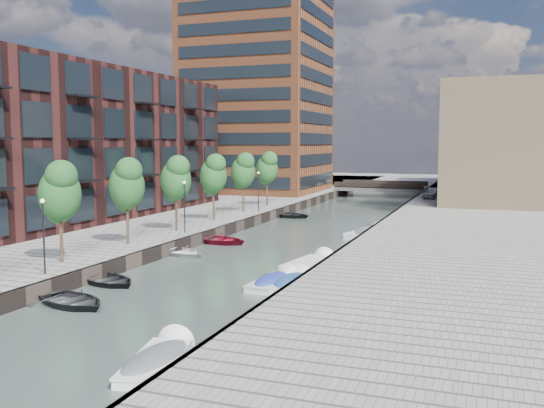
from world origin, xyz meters
The scene contains 31 objects.
water centered at (0.00, 40.00, 0.00)m, with size 300.00×300.00×0.00m, color #38473F.
quay_left centered at (-36.00, 40.00, 0.50)m, with size 60.00×140.00×1.00m, color gray.
quay_right centered at (16.00, 40.00, 0.50)m, with size 20.00×140.00×1.00m, color gray.
quay_wall_left centered at (-6.10, 40.00, 0.50)m, with size 0.25×140.00×1.00m, color #332823.
quay_wall_right centered at (6.10, 40.00, 0.50)m, with size 0.25×140.00×1.00m, color #332823.
far_closure centered at (0.00, 100.00, 0.50)m, with size 80.00×40.00×1.00m, color gray.
apartment_block centered at (-20.00, 30.00, 8.00)m, with size 8.00×38.00×14.00m, color black.
tower centered at (-17.00, 65.00, 16.00)m, with size 18.00×18.00×30.00m, color brown.
tan_block_near centered at (16.00, 62.00, 8.00)m, with size 12.00×25.00×14.00m, color tan.
tan_block_far centered at (16.00, 88.00, 9.00)m, with size 12.00×20.00×16.00m, color tan.
bridge centered at (0.00, 72.00, 1.39)m, with size 13.00×6.00×1.30m.
tree_1 centered at (-8.50, 11.00, 5.31)m, with size 2.50×2.50×5.95m.
tree_2 centered at (-8.50, 18.00, 5.31)m, with size 2.50×2.50×5.95m.
tree_3 centered at (-8.50, 25.00, 5.31)m, with size 2.50×2.50×5.95m.
tree_4 centered at (-8.50, 32.00, 5.31)m, with size 2.50×2.50×5.95m.
tree_5 centered at (-8.50, 39.00, 5.31)m, with size 2.50×2.50×5.95m.
tree_6 centered at (-8.50, 46.00, 5.31)m, with size 2.50×2.50×5.95m.
lamp_0 centered at (-7.20, 8.00, 3.51)m, with size 0.24×0.24×4.12m.
lamp_1 centered at (-7.20, 24.00, 3.51)m, with size 0.24×0.24×4.12m.
lamp_2 centered at (-7.20, 40.00, 3.51)m, with size 0.24×0.24×4.12m.
sloop_0 centered at (-5.12, 10.68, 0.00)m, with size 3.24×4.53×0.94m, color black.
sloop_1 centered at (-4.03, 6.14, 0.00)m, with size 3.37×4.72×0.98m, color #242427.
sloop_2 centered at (-5.11, 25.74, 0.00)m, with size 3.62×5.07×1.05m, color maroon.
sloop_3 centered at (-5.40, 20.11, 0.00)m, with size 3.16×4.43×0.92m, color silver.
sloop_4 centered at (-5.09, 43.86, 0.00)m, with size 3.53×4.94×1.02m, color black.
motorboat_0 centered at (4.03, 13.83, 0.18)m, with size 1.81×4.61×1.51m.
motorboat_1 centered at (4.29, 0.62, 0.19)m, with size 2.55×4.92×1.56m.
motorboat_2 centered at (4.55, 19.74, 0.10)m, with size 2.52×5.31×1.70m.
motorboat_3 centered at (5.08, 13.96, 0.19)m, with size 1.83×4.64×1.52m.
motorboat_4 centered at (5.53, 33.89, 0.22)m, with size 3.12×5.72×1.81m.
car centered at (8.65, 60.76, 1.67)m, with size 1.57×3.91×1.33m, color #A9ABAE.
Camera 1 is at (15.66, -18.28, 8.16)m, focal length 40.00 mm.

